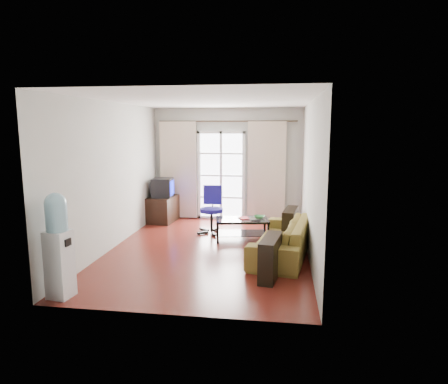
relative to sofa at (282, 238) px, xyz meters
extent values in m
plane|color=maroon|center=(-1.33, 0.11, -0.31)|extent=(5.20, 5.20, 0.00)
plane|color=white|center=(-1.33, 0.11, 2.39)|extent=(5.20, 5.20, 0.00)
cube|color=#B6B6AD|center=(-1.33, 2.71, 1.04)|extent=(3.60, 0.02, 2.70)
cube|color=#B6B6AD|center=(-1.33, -2.49, 1.04)|extent=(3.60, 0.02, 2.70)
cube|color=#B6B6AD|center=(-3.13, 0.11, 1.04)|extent=(0.02, 5.20, 2.70)
cube|color=#B6B6AD|center=(0.47, 0.11, 1.04)|extent=(0.02, 5.20, 2.70)
cube|color=white|center=(-1.48, 2.67, 0.76)|extent=(1.01, 0.02, 2.04)
cube|color=white|center=(-1.48, 2.65, 0.76)|extent=(1.16, 0.06, 2.15)
cylinder|color=#4C3F2D|center=(-1.33, 2.61, 2.07)|extent=(3.30, 0.04, 0.04)
cube|color=beige|center=(-2.53, 2.59, 0.89)|extent=(0.90, 0.07, 2.35)
cube|color=beige|center=(-0.38, 2.59, 0.89)|extent=(0.90, 0.07, 2.35)
cube|color=gray|center=(-0.53, 2.61, 0.02)|extent=(0.64, 0.12, 0.64)
imported|color=brown|center=(0.00, 0.00, 0.00)|extent=(2.41, 1.49, 0.63)
cube|color=silver|center=(-0.79, 0.90, 0.10)|extent=(1.13, 0.77, 0.01)
cube|color=black|center=(-0.79, 0.90, -0.18)|extent=(1.06, 0.70, 0.01)
cube|color=black|center=(-1.23, 0.55, -0.11)|extent=(0.05, 0.05, 0.42)
cube|color=black|center=(-0.26, 0.72, -0.11)|extent=(0.05, 0.05, 0.42)
cube|color=black|center=(-1.33, 1.08, -0.11)|extent=(0.05, 0.05, 0.42)
cube|color=black|center=(-0.35, 1.25, -0.11)|extent=(0.05, 0.05, 0.42)
imported|color=#318430|center=(-0.45, 1.00, 0.14)|extent=(0.30, 0.30, 0.05)
imported|color=#B43616|center=(-0.84, 0.89, 0.12)|extent=(0.35, 0.37, 0.02)
cube|color=black|center=(-0.51, 0.76, 0.12)|extent=(0.18, 0.07, 0.02)
cube|color=black|center=(-2.82, 2.18, -0.01)|extent=(0.63, 0.88, 0.61)
cube|color=black|center=(-2.80, 2.13, 0.52)|extent=(0.48, 0.51, 0.45)
cube|color=#0C19E5|center=(-2.58, 2.14, 0.52)|extent=(0.04, 0.39, 0.33)
cube|color=black|center=(-3.00, 2.11, 0.52)|extent=(0.16, 0.34, 0.29)
cylinder|color=black|center=(-1.49, 1.31, -0.06)|extent=(0.06, 0.06, 0.51)
cylinder|color=navy|center=(-1.49, 1.31, 0.18)|extent=(0.49, 0.49, 0.08)
cube|color=navy|center=(-1.50, 1.53, 0.48)|extent=(0.40, 0.08, 0.42)
cube|color=white|center=(-2.91, -2.19, 0.14)|extent=(0.32, 0.32, 0.91)
cylinder|color=#85B7CD|center=(-2.91, -2.19, 0.78)|extent=(0.28, 0.28, 0.36)
sphere|color=#85B7CD|center=(-2.91, -2.19, 0.96)|extent=(0.28, 0.28, 0.28)
cube|color=black|center=(-2.77, -2.21, 0.45)|extent=(0.05, 0.12, 0.10)
camera|label=1|loc=(-0.04, -6.88, 1.94)|focal=32.00mm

